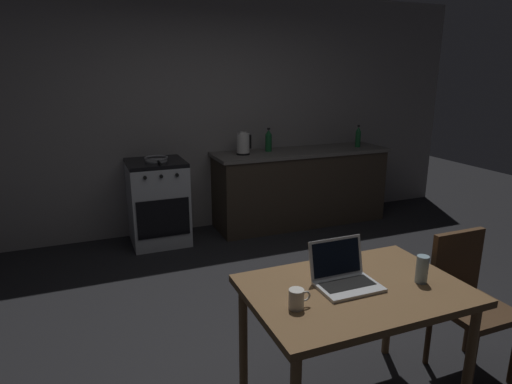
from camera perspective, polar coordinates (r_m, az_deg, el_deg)
name	(u,v)px	position (r m, az deg, el deg)	size (l,w,h in m)	color
ground_plane	(286,332)	(3.36, 3.99, -17.69)	(12.00, 12.00, 0.00)	black
back_wall	(220,114)	(5.25, -4.73, 10.10)	(6.40, 0.10, 2.70)	gray
kitchen_counter	(300,187)	(5.43, 5.75, 0.69)	(2.16, 0.64, 0.91)	#382D23
stove_oven	(158,202)	(4.89, -12.63, -1.30)	(0.60, 0.62, 0.91)	#B7BABF
dining_table	(355,301)	(2.44, 12.70, -13.66)	(1.14, 0.77, 0.74)	brown
chair	(466,294)	(3.06, 25.66, -11.90)	(0.40, 0.40, 0.88)	#4C331E
laptop	(345,277)	(2.39, 11.44, -10.77)	(0.32, 0.27, 0.22)	silver
electric_kettle	(243,144)	(5.01, -1.67, 6.30)	(0.17, 0.15, 0.26)	black
bottle	(358,137)	(5.67, 13.14, 7.02)	(0.07, 0.07, 0.27)	#19592D
frying_pan	(156,159)	(4.75, -12.82, 4.21)	(0.25, 0.42, 0.05)	gray
coffee_mug	(297,299)	(2.14, 5.32, -13.67)	(0.11, 0.07, 0.10)	silver
drinking_glass	(422,269)	(2.52, 20.78, -9.37)	(0.06, 0.06, 0.15)	#99B7C6
bottle_b	(269,140)	(5.21, 1.64, 6.73)	(0.08, 0.08, 0.28)	#19592D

